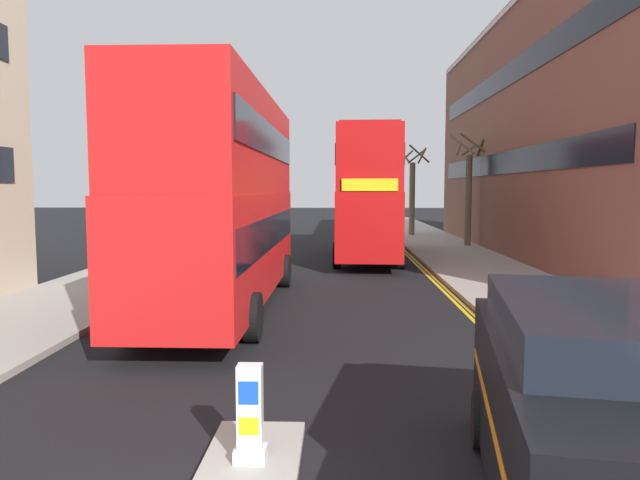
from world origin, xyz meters
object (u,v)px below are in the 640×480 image
at_px(taxi_minivan, 599,418).
at_px(keep_left_bollard, 250,417).
at_px(double_decker_bus_away, 224,194).
at_px(double_decker_bus_oncoming, 368,191).

bearing_deg(taxi_minivan, keep_left_bollard, 162.76).
xyz_separation_m(double_decker_bus_away, taxi_minivan, (5.37, -9.81, -1.96)).
relative_size(double_decker_bus_away, double_decker_bus_oncoming, 0.99).
relative_size(keep_left_bollard, double_decker_bus_oncoming, 0.10).
height_order(double_decker_bus_away, double_decker_bus_oncoming, same).
xyz_separation_m(double_decker_bus_away, double_decker_bus_oncoming, (4.32, 11.01, 0.00)).
bearing_deg(double_decker_bus_oncoming, double_decker_bus_away, -111.41).
bearing_deg(taxi_minivan, double_decker_bus_away, 118.69).
bearing_deg(double_decker_bus_away, taxi_minivan, -61.31).
bearing_deg(double_decker_bus_oncoming, taxi_minivan, -87.11).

